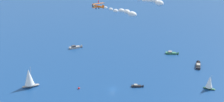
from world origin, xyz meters
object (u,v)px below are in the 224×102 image
sailboat_far_port (29,78)px  motorboat_trailing (76,47)px  wingwalker_lead (98,1)px  motorboat_near_centre (173,53)px  sailboat_offshore (209,83)px  motorboat_inshore (198,65)px  biplane_lead (98,6)px  motorboat_far_stbd (138,86)px  marker_buoy (79,88)px

sailboat_far_port → motorboat_trailing: sailboat_far_port is taller
motorboat_trailing → wingwalker_lead: (-73.02, -0.05, 48.80)m
motorboat_near_centre → sailboat_offshore: sailboat_offshore is taller
motorboat_inshore → biplane_lead: (-18.78, 69.50, 46.60)m
sailboat_far_port → motorboat_far_stbd: (-16.51, -57.30, -4.98)m
motorboat_inshore → sailboat_offshore: sailboat_offshore is taller
motorboat_far_stbd → biplane_lead: bearing=99.2°
biplane_lead → wingwalker_lead: size_ratio=4.53×
marker_buoy → biplane_lead: size_ratio=0.30×
marker_buoy → biplane_lead: 49.05m
wingwalker_lead → biplane_lead: bearing=126.9°
motorboat_far_stbd → marker_buoy: marker_buoy is taller
motorboat_far_stbd → motorboat_inshore: bearing=-72.1°
sailboat_far_port → motorboat_trailing: size_ratio=1.18×
motorboat_far_stbd → motorboat_inshore: size_ratio=0.66×
motorboat_far_stbd → marker_buoy: size_ratio=3.27×
motorboat_near_centre → wingwalker_lead: bearing=123.7°
motorboat_far_stbd → sailboat_offshore: 38.53m
motorboat_near_centre → wingwalker_lead: size_ratio=6.00×
motorboat_inshore → sailboat_far_port: bearing=89.2°
motorboat_near_centre → motorboat_far_stbd: 56.18m
motorboat_far_stbd → sailboat_far_port: bearing=73.9°
motorboat_inshore → wingwalker_lead: 86.83m
motorboat_inshore → wingwalker_lead: size_ratio=6.75×
motorboat_trailing → motorboat_far_stbd: bearing=-162.0°
sailboat_far_port → motorboat_trailing: 63.48m
motorboat_near_centre → motorboat_inshore: (-23.50, -6.04, 0.11)m
motorboat_far_stbd → motorboat_trailing: 73.03m
motorboat_near_centre → sailboat_far_port: 100.68m
sailboat_far_port → wingwalker_lead: (-20.09, -34.76, 44.07)m
motorboat_inshore → motorboat_trailing: (54.33, 69.43, -0.05)m
motorboat_near_centre → marker_buoy: bearing=113.7°
motorboat_near_centre → sailboat_far_port: sailboat_far_port is taller
biplane_lead → sailboat_far_port: bearing=59.8°
marker_buoy → biplane_lead: bearing=-138.8°
motorboat_inshore → motorboat_trailing: motorboat_inshore is taller
motorboat_far_stbd → biplane_lead: 52.22m
motorboat_inshore → sailboat_offshore: bearing=159.1°
sailboat_far_port → motorboat_far_stbd: sailboat_far_port is taller
motorboat_far_stbd → motorboat_inshore: motorboat_inshore is taller
motorboat_inshore → motorboat_trailing: size_ratio=1.02×
motorboat_inshore → sailboat_offshore: (-28.18, 10.75, 3.10)m
motorboat_inshore → biplane_lead: 85.76m
motorboat_far_stbd → motorboat_trailing: size_ratio=0.67×
motorboat_near_centre → sailboat_offshore: size_ratio=1.07×
sailboat_far_port → marker_buoy: sailboat_far_port is taller
motorboat_near_centre → wingwalker_lead: 90.45m
sailboat_far_port → marker_buoy: (-9.72, -25.48, -5.11)m
wingwalker_lead → sailboat_far_port: bearing=60.0°
sailboat_offshore → wingwalker_lead: wingwalker_lead is taller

